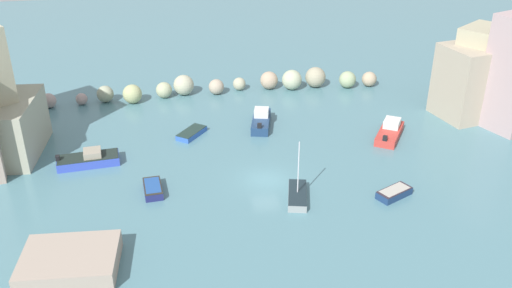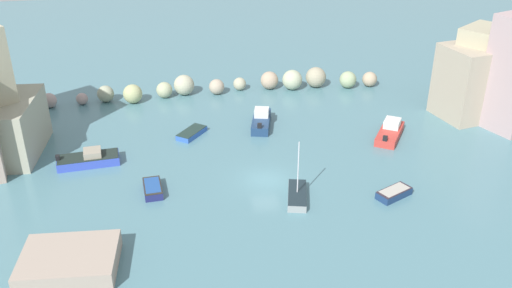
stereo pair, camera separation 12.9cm
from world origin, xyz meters
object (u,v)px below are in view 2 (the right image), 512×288
(moored_boat_1, at_px, (390,132))
(moored_boat_2, at_px, (153,188))
(moored_boat_0, at_px, (89,159))
(moored_boat_4, at_px, (394,193))
(stone_dock, at_px, (70,261))
(moored_boat_5, at_px, (297,195))
(moored_boat_3, at_px, (261,120))
(moored_boat_6, at_px, (192,133))

(moored_boat_1, height_order, moored_boat_2, moored_boat_1)
(moored_boat_0, bearing_deg, moored_boat_4, -27.12)
(stone_dock, relative_size, moored_boat_5, 1.21)
(moored_boat_3, height_order, moored_boat_6, moored_boat_3)
(moored_boat_0, xyz_separation_m, moored_boat_1, (30.33, 0.74, 0.04))
(moored_boat_2, bearing_deg, moored_boat_6, -25.53)
(stone_dock, xyz_separation_m, moored_boat_5, (17.85, 6.19, -0.32))
(moored_boat_0, bearing_deg, moored_boat_6, 18.94)
(stone_dock, distance_m, moored_boat_1, 34.30)
(moored_boat_5, distance_m, moored_boat_6, 15.99)
(moored_boat_4, bearing_deg, moored_boat_3, -87.83)
(moored_boat_5, bearing_deg, moored_boat_3, 15.26)
(moored_boat_0, distance_m, moored_boat_5, 20.24)
(stone_dock, relative_size, moored_boat_6, 1.73)
(stone_dock, xyz_separation_m, moored_boat_1, (30.22, 16.24, -0.11))
(moored_boat_4, xyz_separation_m, moored_boat_5, (-8.24, 1.07, 0.01))
(stone_dock, distance_m, moored_boat_5, 18.90)
(moored_boat_3, bearing_deg, moored_boat_2, 149.53)
(moored_boat_1, xyz_separation_m, moored_boat_5, (-12.36, -10.04, -0.21))
(moored_boat_1, distance_m, moored_boat_2, 25.37)
(moored_boat_3, relative_size, moored_boat_4, 1.64)
(moored_boat_2, height_order, moored_boat_3, moored_boat_3)
(stone_dock, height_order, moored_boat_0, moored_boat_0)
(moored_boat_1, height_order, moored_boat_4, moored_boat_1)
(moored_boat_0, xyz_separation_m, moored_boat_5, (17.97, -9.31, -0.17))
(stone_dock, distance_m, moored_boat_6, 22.36)
(moored_boat_2, bearing_deg, moored_boat_1, -78.83)
(moored_boat_3, bearing_deg, moored_boat_5, -164.27)
(moored_boat_2, distance_m, moored_boat_6, 11.42)
(stone_dock, relative_size, moored_boat_1, 1.14)
(moored_boat_2, relative_size, moored_boat_4, 0.94)
(moored_boat_1, bearing_deg, stone_dock, 151.36)
(stone_dock, distance_m, moored_boat_0, 15.50)
(moored_boat_4, bearing_deg, moored_boat_2, -37.89)
(moored_boat_4, bearing_deg, moored_boat_6, -68.66)
(moored_boat_6, bearing_deg, moored_boat_2, 17.03)
(moored_boat_3, bearing_deg, moored_boat_6, 112.76)
(stone_dock, height_order, moored_boat_5, moored_boat_5)
(moored_boat_1, bearing_deg, moored_boat_5, 162.21)
(stone_dock, relative_size, moored_boat_3, 1.16)
(stone_dock, distance_m, moored_boat_2, 11.03)
(moored_boat_2, xyz_separation_m, moored_boat_3, (11.71, 11.78, 0.27))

